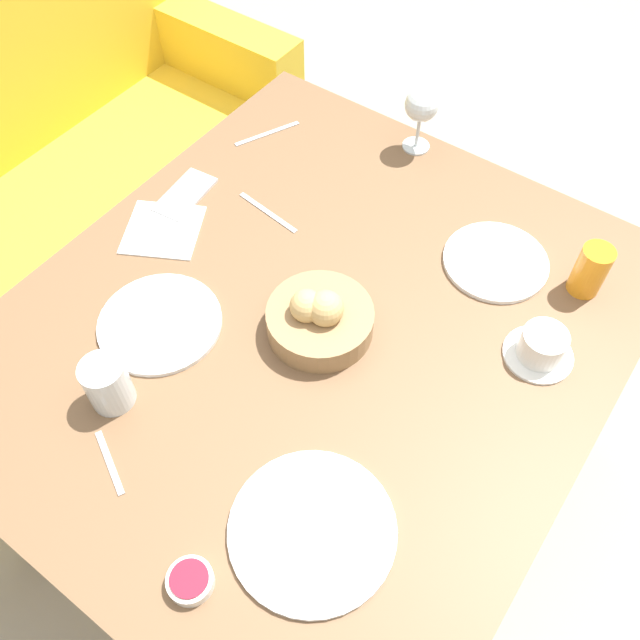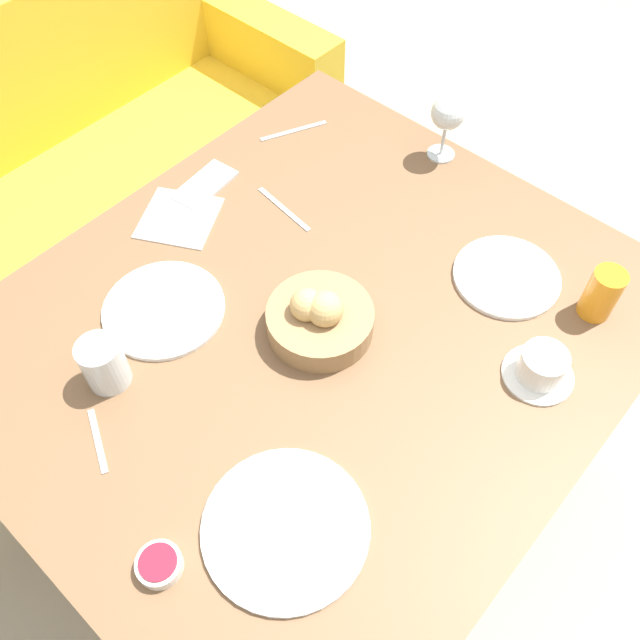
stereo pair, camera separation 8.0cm
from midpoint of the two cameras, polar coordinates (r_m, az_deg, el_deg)
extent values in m
plane|color=#A89E89|center=(1.96, 0.77, -13.36)|extent=(10.00, 10.00, 0.00)
cube|color=brown|center=(1.31, 1.12, -0.83)|extent=(1.23, 1.07, 0.03)
cube|color=brown|center=(1.84, 24.59, -5.15)|extent=(0.06, 0.06, 0.73)
cube|color=brown|center=(2.08, 1.11, 10.04)|extent=(0.06, 0.06, 0.73)
cube|color=gold|center=(2.30, -18.37, 7.02)|extent=(1.73, 0.70, 0.43)
cube|color=gold|center=(2.58, -4.43, 18.58)|extent=(0.14, 0.70, 0.63)
cylinder|color=#99754C|center=(1.26, 1.82, -0.15)|extent=(0.20, 0.20, 0.05)
sphere|color=tan|center=(1.22, 2.34, 0.89)|extent=(0.07, 0.07, 0.07)
sphere|color=tan|center=(1.22, 0.91, 1.09)|extent=(0.06, 0.06, 0.06)
cylinder|color=white|center=(1.11, -0.75, -17.20)|extent=(0.27, 0.27, 0.01)
cylinder|color=white|center=(1.42, 17.01, 3.44)|extent=(0.21, 0.21, 0.01)
cylinder|color=white|center=(1.33, -11.35, 0.83)|extent=(0.24, 0.24, 0.01)
cylinder|color=orange|center=(1.39, 24.20, 1.97)|extent=(0.06, 0.06, 0.11)
cylinder|color=silver|center=(1.23, -16.00, -3.64)|extent=(0.08, 0.08, 0.10)
cylinder|color=silver|center=(1.65, 11.55, 13.50)|extent=(0.06, 0.06, 0.00)
cylinder|color=silver|center=(1.62, 11.78, 14.56)|extent=(0.01, 0.01, 0.07)
sphere|color=silver|center=(1.58, 12.26, 16.66)|extent=(0.08, 0.08, 0.08)
cylinder|color=white|center=(1.30, 19.54, -4.44)|extent=(0.13, 0.13, 0.01)
cylinder|color=white|center=(1.27, 19.94, -3.68)|extent=(0.08, 0.08, 0.06)
cylinder|color=white|center=(1.10, -11.23, -19.67)|extent=(0.07, 0.07, 0.02)
cylinder|color=#A3192D|center=(1.09, -11.35, -19.47)|extent=(0.06, 0.06, 0.00)
cube|color=#B7B7BC|center=(1.68, -0.82, 15.60)|extent=(0.16, 0.08, 0.00)
cube|color=#B7B7BC|center=(1.49, -1.50, 9.27)|extent=(0.03, 0.17, 0.00)
cube|color=#B7B7BC|center=(1.21, -16.41, -9.81)|extent=(0.07, 0.12, 0.00)
cube|color=white|center=(1.49, -10.27, 8.40)|extent=(0.21, 0.21, 0.00)
cube|color=silver|center=(1.55, -8.21, 11.12)|extent=(0.16, 0.09, 0.01)
camera|label=1|loc=(0.04, -88.18, 2.53)|focal=38.00mm
camera|label=2|loc=(0.04, 91.82, -2.53)|focal=38.00mm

